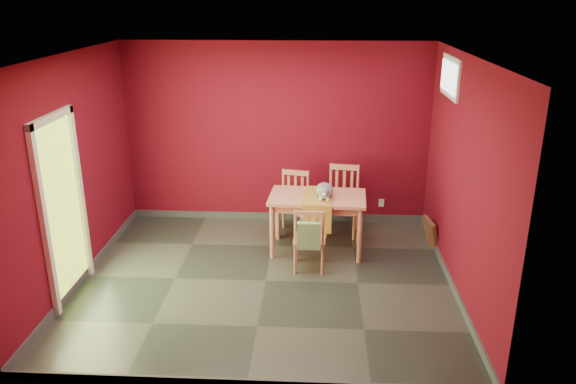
{
  "coord_description": "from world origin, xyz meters",
  "views": [
    {
      "loc": [
        0.59,
        -6.09,
        3.34
      ],
      "look_at": [
        0.25,
        0.45,
        1.0
      ],
      "focal_mm": 35.0,
      "sensor_mm": 36.0,
      "label": 1
    }
  ],
  "objects_px": {
    "chair_far_left": "(293,202)",
    "tote_bag": "(309,236)",
    "chair_near": "(309,238)",
    "picture_frame": "(431,233)",
    "cat": "(324,188)",
    "chair_far_right": "(343,199)",
    "dining_table": "(317,203)"
  },
  "relations": [
    {
      "from": "chair_far_right",
      "to": "chair_near",
      "type": "relative_size",
      "value": 1.17
    },
    {
      "from": "dining_table",
      "to": "picture_frame",
      "type": "relative_size",
      "value": 3.14
    },
    {
      "from": "dining_table",
      "to": "chair_far_right",
      "type": "height_order",
      "value": "chair_far_right"
    },
    {
      "from": "picture_frame",
      "to": "tote_bag",
      "type": "bearing_deg",
      "value": -149.91
    },
    {
      "from": "chair_far_left",
      "to": "cat",
      "type": "bearing_deg",
      "value": -53.61
    },
    {
      "from": "chair_far_right",
      "to": "chair_far_left",
      "type": "bearing_deg",
      "value": -174.68
    },
    {
      "from": "chair_far_left",
      "to": "tote_bag",
      "type": "xyz_separation_m",
      "value": [
        0.25,
        -1.36,
        0.09
      ]
    },
    {
      "from": "dining_table",
      "to": "tote_bag",
      "type": "distance_m",
      "value": 0.79
    },
    {
      "from": "tote_bag",
      "to": "cat",
      "type": "distance_m",
      "value": 0.86
    },
    {
      "from": "dining_table",
      "to": "picture_frame",
      "type": "height_order",
      "value": "dining_table"
    },
    {
      "from": "cat",
      "to": "picture_frame",
      "type": "height_order",
      "value": "cat"
    },
    {
      "from": "chair_near",
      "to": "tote_bag",
      "type": "relative_size",
      "value": 2.07
    },
    {
      "from": "chair_near",
      "to": "chair_far_right",
      "type": "bearing_deg",
      "value": 69.22
    },
    {
      "from": "chair_far_left",
      "to": "picture_frame",
      "type": "bearing_deg",
      "value": -11.5
    },
    {
      "from": "chair_far_right",
      "to": "tote_bag",
      "type": "relative_size",
      "value": 2.42
    },
    {
      "from": "chair_far_left",
      "to": "chair_far_right",
      "type": "xyz_separation_m",
      "value": [
        0.72,
        0.07,
        0.04
      ]
    },
    {
      "from": "dining_table",
      "to": "chair_far_left",
      "type": "height_order",
      "value": "chair_far_left"
    },
    {
      "from": "cat",
      "to": "tote_bag",
      "type": "bearing_deg",
      "value": -109.36
    },
    {
      "from": "cat",
      "to": "dining_table",
      "type": "bearing_deg",
      "value": 167.62
    },
    {
      "from": "chair_near",
      "to": "dining_table",
      "type": "bearing_deg",
      "value": 80.48
    },
    {
      "from": "chair_far_left",
      "to": "chair_near",
      "type": "height_order",
      "value": "chair_far_left"
    },
    {
      "from": "chair_near",
      "to": "tote_bag",
      "type": "height_order",
      "value": "chair_near"
    },
    {
      "from": "dining_table",
      "to": "chair_far_right",
      "type": "distance_m",
      "value": 0.77
    },
    {
      "from": "chair_far_left",
      "to": "chair_far_right",
      "type": "bearing_deg",
      "value": 5.32
    },
    {
      "from": "chair_far_right",
      "to": "picture_frame",
      "type": "xyz_separation_m",
      "value": [
        1.2,
        -0.46,
        -0.31
      ]
    },
    {
      "from": "tote_bag",
      "to": "dining_table",
      "type": "bearing_deg",
      "value": 82.81
    },
    {
      "from": "tote_bag",
      "to": "chair_far_right",
      "type": "bearing_deg",
      "value": 71.96
    },
    {
      "from": "dining_table",
      "to": "chair_far_left",
      "type": "bearing_deg",
      "value": 120.95
    },
    {
      "from": "dining_table",
      "to": "chair_far_right",
      "type": "relative_size",
      "value": 1.32
    },
    {
      "from": "chair_near",
      "to": "picture_frame",
      "type": "relative_size",
      "value": 2.04
    },
    {
      "from": "chair_near",
      "to": "cat",
      "type": "xyz_separation_m",
      "value": [
        0.18,
        0.55,
        0.48
      ]
    },
    {
      "from": "chair_near",
      "to": "picture_frame",
      "type": "distance_m",
      "value": 1.84
    }
  ]
}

